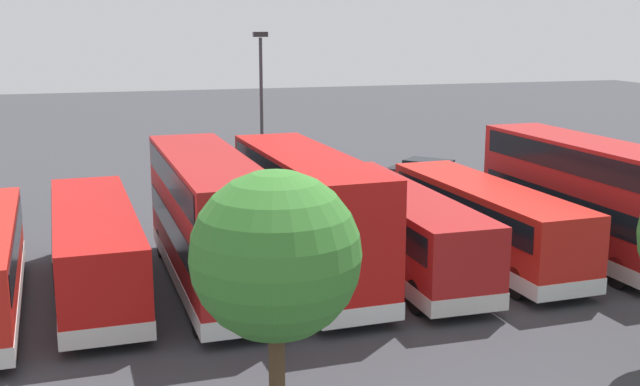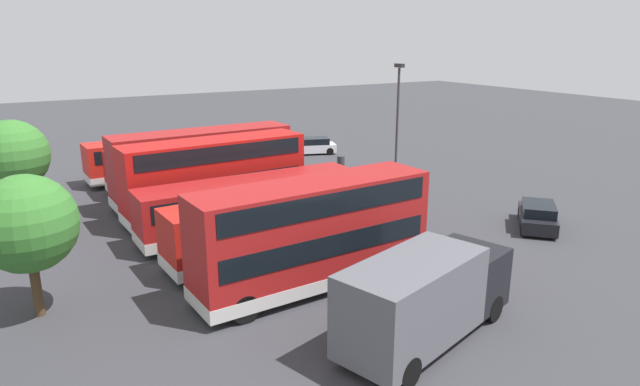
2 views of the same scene
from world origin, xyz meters
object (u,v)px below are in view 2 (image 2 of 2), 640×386
at_px(bus_single_deck_seventh, 162,156).
at_px(box_truck_blue, 426,295).
at_px(bus_double_decker_fourth, 215,176).
at_px(bus_double_decker_near_end, 313,232).
at_px(bus_single_deck_third, 251,204).
at_px(car_small_green, 313,146).
at_px(waste_bin_yellow, 341,162).
at_px(bus_double_decker_fifth, 203,164).
at_px(lamp_post_tall, 397,119).
at_px(car_hatchback_silver, 538,216).
at_px(bus_single_deck_second, 278,223).
at_px(bus_single_deck_sixth, 191,164).

relative_size(bus_single_deck_seventh, box_truck_blue, 1.36).
relative_size(bus_double_decker_fourth, bus_single_deck_seventh, 0.99).
height_order(bus_double_decker_near_end, box_truck_blue, bus_double_decker_near_end).
height_order(bus_single_deck_third, bus_single_deck_seventh, same).
bearing_deg(car_small_green, waste_bin_yellow, 172.74).
bearing_deg(bus_double_decker_near_end, box_truck_blue, -167.69).
relative_size(car_small_green, waste_bin_yellow, 4.66).
distance_m(bus_double_decker_fifth, box_truck_blue, 19.96).
height_order(bus_double_decker_fourth, lamp_post_tall, lamp_post_tall).
xyz_separation_m(bus_double_decker_fifth, car_hatchback_silver, (-14.05, -14.02, -1.75)).
bearing_deg(bus_single_deck_seventh, box_truck_blue, -176.40).
bearing_deg(car_small_green, bus_single_deck_seventh, 98.19).
distance_m(bus_single_deck_second, box_truck_blue, 9.54).
relative_size(bus_double_decker_fourth, bus_single_deck_sixth, 0.95).
bearing_deg(bus_single_deck_seventh, lamp_post_tall, -133.19).
bearing_deg(box_truck_blue, lamp_post_tall, -34.56).
relative_size(bus_double_decker_fifth, car_small_green, 2.56).
xyz_separation_m(bus_double_decker_fourth, bus_double_decker_fifth, (3.34, -0.43, 0.00)).
bearing_deg(bus_single_deck_second, bus_double_decker_near_end, 175.83).
distance_m(bus_double_decker_fifth, waste_bin_yellow, 13.05).
height_order(bus_single_deck_seventh, car_hatchback_silver, bus_single_deck_seventh).
distance_m(bus_double_decker_fourth, bus_single_deck_sixth, 7.19).
bearing_deg(car_small_green, box_truck_blue, 157.49).
distance_m(bus_single_deck_sixth, bus_single_deck_seventh, 3.76).
relative_size(bus_single_deck_second, box_truck_blue, 1.39).
height_order(bus_double_decker_fifth, lamp_post_tall, lamp_post_tall).
relative_size(bus_double_decker_near_end, bus_single_deck_seventh, 0.97).
xyz_separation_m(car_hatchback_silver, waste_bin_yellow, (17.55, 1.61, -0.22)).
xyz_separation_m(bus_single_deck_second, waste_bin_yellow, (13.93, -12.32, -1.15)).
xyz_separation_m(bus_single_deck_second, bus_single_deck_third, (3.53, -0.14, 0.00)).
xyz_separation_m(bus_double_decker_fifth, waste_bin_yellow, (3.50, -12.42, -1.97)).
bearing_deg(bus_single_deck_third, car_small_green, -38.48).
xyz_separation_m(bus_double_decker_fourth, bus_single_deck_seventh, (10.71, 0.26, -0.83)).
relative_size(bus_double_decker_fifth, waste_bin_yellow, 11.91).
height_order(bus_double_decker_fourth, bus_single_deck_seventh, bus_double_decker_fourth).
bearing_deg(waste_bin_yellow, car_small_green, -7.26).
distance_m(lamp_post_tall, waste_bin_yellow, 9.02).
height_order(bus_single_deck_sixth, car_hatchback_silver, bus_single_deck_sixth).
bearing_deg(bus_single_deck_sixth, bus_single_deck_third, 179.40).
height_order(bus_single_deck_second, bus_double_decker_fourth, bus_double_decker_fourth).
bearing_deg(box_truck_blue, waste_bin_yellow, -25.93).
bearing_deg(bus_single_deck_second, bus_double_decker_fourth, 4.21).
relative_size(bus_single_deck_third, waste_bin_yellow, 12.59).
bearing_deg(waste_bin_yellow, box_truck_blue, 154.07).
bearing_deg(bus_single_deck_seventh, bus_single_deck_sixth, -163.95).
xyz_separation_m(bus_double_decker_fourth, waste_bin_yellow, (6.85, -12.84, -1.97)).
height_order(bus_double_decker_near_end, lamp_post_tall, lamp_post_tall).
distance_m(car_small_green, lamp_post_tall, 14.39).
height_order(bus_single_deck_second, waste_bin_yellow, bus_single_deck_second).
height_order(box_truck_blue, car_small_green, box_truck_blue).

